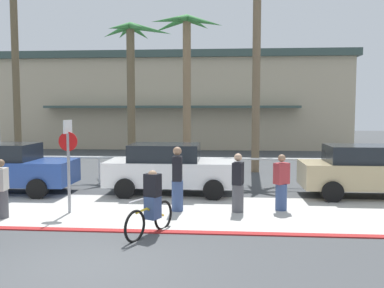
{
  "coord_description": "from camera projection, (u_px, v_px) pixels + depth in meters",
  "views": [
    {
      "loc": [
        2.55,
        -7.42,
        2.86
      ],
      "look_at": [
        1.49,
        6.0,
        1.75
      ],
      "focal_mm": 39.93,
      "sensor_mm": 36.0,
      "label": 1
    }
  ],
  "objects": [
    {
      "name": "curb_paint",
      "position": [
        116.0,
        231.0,
        9.99
      ],
      "size": [
        44.0,
        0.24,
        0.03
      ],
      "primitive_type": "cube",
      "color": "maroon",
      "rests_on": "ground"
    },
    {
      "name": "car_blue_1",
      "position": [
        7.0,
        168.0,
        14.49
      ],
      "size": [
        4.4,
        2.02,
        1.69
      ],
      "color": "#284793",
      "rests_on": "ground"
    },
    {
      "name": "palm_tree_4",
      "position": [
        186.0,
        54.0,
        18.96
      ],
      "size": [
        3.35,
        3.07,
        7.04
      ],
      "color": "#846B4C",
      "rests_on": "ground"
    },
    {
      "name": "rail_fence",
      "position": [
        158.0,
        162.0,
        16.18
      ],
      "size": [
        18.31,
        0.08,
        1.04
      ],
      "color": "white",
      "rests_on": "ground"
    },
    {
      "name": "ground_plane",
      "position": [
        164.0,
        178.0,
        17.74
      ],
      "size": [
        80.0,
        80.0,
        0.0
      ],
      "primitive_type": "plane",
      "color": "#424447"
    },
    {
      "name": "car_white_2",
      "position": [
        171.0,
        168.0,
        14.31
      ],
      "size": [
        4.4,
        2.02,
        1.69
      ],
      "color": "white",
      "rests_on": "ground"
    },
    {
      "name": "pedestrian_3",
      "position": [
        177.0,
        181.0,
        11.86
      ],
      "size": [
        0.33,
        0.41,
        1.82
      ],
      "color": "#384C7A",
      "rests_on": "ground"
    },
    {
      "name": "palm_tree_3",
      "position": [
        132.0,
        63.0,
        19.1
      ],
      "size": [
        3.18,
        3.24,
        6.72
      ],
      "color": "brown",
      "rests_on": "ground"
    },
    {
      "name": "palm_tree_2",
      "position": [
        14.0,
        21.0,
        21.54
      ],
      "size": [
        2.91,
        3.53,
        9.98
      ],
      "color": "brown",
      "rests_on": "ground"
    },
    {
      "name": "car_tan_3",
      "position": [
        369.0,
        171.0,
        13.79
      ],
      "size": [
        4.4,
        2.02,
        1.69
      ],
      "color": "tan",
      "rests_on": "ground"
    },
    {
      "name": "pedestrian_2",
      "position": [
        281.0,
        185.0,
        11.95
      ],
      "size": [
        0.48,
        0.45,
        1.6
      ],
      "color": "#384C7A",
      "rests_on": "ground"
    },
    {
      "name": "sidewalk_strip",
      "position": [
        134.0,
        211.0,
        11.98
      ],
      "size": [
        44.0,
        4.0,
        0.02
      ],
      "primitive_type": "cube",
      "color": "beige",
      "rests_on": "ground"
    },
    {
      "name": "palm_tree_5",
      "position": [
        257.0,
        28.0,
        18.91
      ],
      "size": [
        3.2,
        2.82,
        8.86
      ],
      "color": "#756047",
      "rests_on": "ground"
    },
    {
      "name": "cyclist_yellow_1",
      "position": [
        151.0,
        204.0,
        9.72
      ],
      "size": [
        0.84,
        1.67,
        1.5
      ],
      "color": "black",
      "rests_on": "ground"
    },
    {
      "name": "pedestrian_0",
      "position": [
        1.0,
        192.0,
        11.1
      ],
      "size": [
        0.36,
        0.43,
        1.56
      ],
      "color": "#4C4C51",
      "rests_on": "ground"
    },
    {
      "name": "stop_sign_bike_lane",
      "position": [
        68.0,
        153.0,
        11.58
      ],
      "size": [
        0.52,
        0.56,
        2.56
      ],
      "color": "gray",
      "rests_on": "ground"
    },
    {
      "name": "building_backdrop",
      "position": [
        179.0,
        101.0,
        34.42
      ],
      "size": [
        25.43,
        11.37,
        6.89
      ],
      "color": "#BCAD8E",
      "rests_on": "ground"
    },
    {
      "name": "pedestrian_1",
      "position": [
        238.0,
        185.0,
        11.75
      ],
      "size": [
        0.39,
        0.45,
        1.65
      ],
      "color": "#4C4C51",
      "rests_on": "ground"
    }
  ]
}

